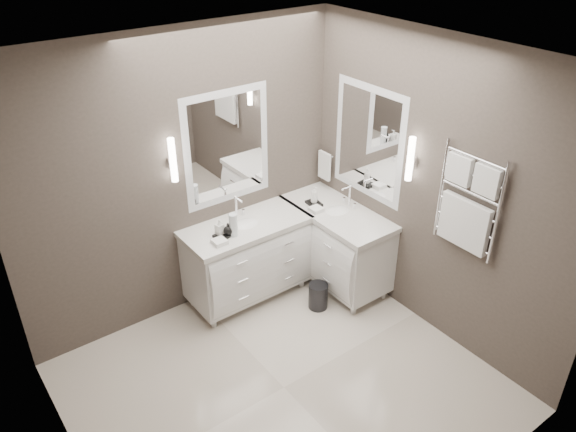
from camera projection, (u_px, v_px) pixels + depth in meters
floor at (284, 388)px, 4.70m from camera, size 3.20×3.00×0.01m
ceiling at (282, 64)px, 3.34m from camera, size 3.20×3.00×0.01m
wall_back at (185, 179)px, 5.07m from camera, size 3.20×0.01×2.70m
wall_front at (451, 380)px, 2.98m from camera, size 3.20×0.01×2.70m
wall_left at (56, 347)px, 3.19m from camera, size 0.01×3.00×2.70m
wall_right at (433, 192)px, 4.85m from camera, size 0.01×3.00×2.70m
vanity_back at (247, 256)px, 5.54m from camera, size 1.24×0.59×0.97m
vanity_right at (336, 241)px, 5.76m from camera, size 0.59×1.24×0.97m
mirror_back at (227, 147)px, 5.19m from camera, size 0.90×0.02×1.10m
mirror_right at (368, 142)px, 5.30m from camera, size 0.02×0.90×1.10m
sconce_back at (173, 161)px, 4.82m from camera, size 0.06×0.06×0.40m
sconce_right at (410, 160)px, 4.84m from camera, size 0.06×0.06×0.40m
towel_bar_corner at (325, 165)px, 5.88m from camera, size 0.03×0.22×0.30m
towel_ladder at (467, 207)px, 4.52m from camera, size 0.06×0.58×0.90m
waste_bin at (318, 296)px, 5.55m from camera, size 0.23×0.23×0.27m
amenity_tray_back at (224, 235)px, 5.16m from camera, size 0.20×0.17×0.03m
amenity_tray_right at (314, 203)px, 5.68m from camera, size 0.14×0.18×0.02m
water_bottle at (233, 225)px, 5.12m from camera, size 0.09×0.09×0.22m
soap_bottle_a at (219, 227)px, 5.11m from camera, size 0.08×0.08×0.15m
soap_bottle_b at (228, 229)px, 5.12m from camera, size 0.11×0.11×0.11m
soap_bottle_c at (314, 195)px, 5.63m from camera, size 0.09×0.09×0.18m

